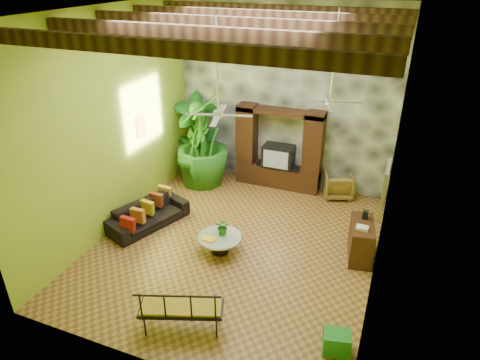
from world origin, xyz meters
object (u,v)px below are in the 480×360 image
at_px(sofa, 148,215).
at_px(side_console, 361,240).
at_px(entertainment_center, 279,154).
at_px(coffee_table, 220,242).
at_px(tall_plant_b, 194,151).
at_px(iron_bench, 179,308).
at_px(ceiling_fan_front, 218,104).
at_px(ceiling_fan_back, 331,92).
at_px(wicker_armchair, 338,185).
at_px(tall_plant_c, 202,141).
at_px(tall_plant_a, 197,136).
at_px(green_bin, 337,342).

bearing_deg(sofa, side_console, -61.85).
bearing_deg(entertainment_center, coffee_table, -94.03).
distance_m(tall_plant_b, side_console, 5.25).
bearing_deg(iron_bench, ceiling_fan_front, 76.47).
bearing_deg(ceiling_fan_back, tall_plant_b, 163.38).
xyz_separation_m(wicker_armchair, tall_plant_c, (-3.74, -0.64, 0.98)).
relative_size(tall_plant_a, coffee_table, 2.59).
bearing_deg(tall_plant_c, coffee_table, -58.15).
bearing_deg(side_console, entertainment_center, 126.49).
xyz_separation_m(wicker_armchair, iron_bench, (-1.65, -5.87, 0.21)).
height_order(ceiling_fan_front, tall_plant_a, ceiling_fan_front).
distance_m(tall_plant_c, iron_bench, 5.68).
distance_m(tall_plant_b, iron_bench, 5.62).
distance_m(ceiling_fan_front, tall_plant_c, 3.99).
bearing_deg(green_bin, tall_plant_c, 135.12).
relative_size(ceiling_fan_back, tall_plant_a, 0.74).
bearing_deg(ceiling_fan_back, coffee_table, -139.33).
height_order(wicker_armchair, tall_plant_b, tall_plant_b).
height_order(ceiling_fan_front, wicker_armchair, ceiling_fan_front).
bearing_deg(ceiling_fan_back, tall_plant_a, 157.25).
distance_m(ceiling_fan_front, coffee_table, 3.15).
bearing_deg(side_console, tall_plant_c, 148.41).
bearing_deg(iron_bench, wicker_armchair, 54.36).
bearing_deg(entertainment_center, iron_bench, -89.39).
relative_size(ceiling_fan_back, green_bin, 4.20).
height_order(sofa, coffee_table, sofa).
bearing_deg(green_bin, wicker_armchair, 100.00).
bearing_deg(ceiling_fan_front, tall_plant_c, 122.42).
relative_size(iron_bench, side_console, 1.46).
relative_size(tall_plant_b, tall_plant_c, 0.77).
height_order(ceiling_fan_back, side_console, ceiling_fan_back).
height_order(entertainment_center, tall_plant_b, entertainment_center).
xyz_separation_m(entertainment_center, side_console, (2.65, -2.56, -0.55)).
bearing_deg(coffee_table, entertainment_center, 85.97).
bearing_deg(ceiling_fan_back, green_bin, -72.75).
distance_m(wicker_armchair, tall_plant_b, 4.10).
bearing_deg(ceiling_fan_back, sofa, -162.35).
height_order(ceiling_fan_back, tall_plant_b, ceiling_fan_back).
relative_size(wicker_armchair, green_bin, 1.67).
relative_size(tall_plant_c, iron_bench, 1.74).
xyz_separation_m(tall_plant_b, green_bin, (4.90, -4.53, -0.82)).
bearing_deg(iron_bench, green_bin, -7.40).
distance_m(wicker_armchair, tall_plant_a, 4.22).
bearing_deg(ceiling_fan_back, tall_plant_c, 160.65).
distance_m(coffee_table, side_console, 3.06).
bearing_deg(tall_plant_b, entertainment_center, 19.27).
xyz_separation_m(ceiling_fan_front, tall_plant_a, (-2.20, 3.28, -2.15)).
distance_m(ceiling_fan_back, green_bin, 4.78).
xyz_separation_m(ceiling_fan_back, green_bin, (1.05, -3.38, -3.21)).
bearing_deg(entertainment_center, side_console, -43.99).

